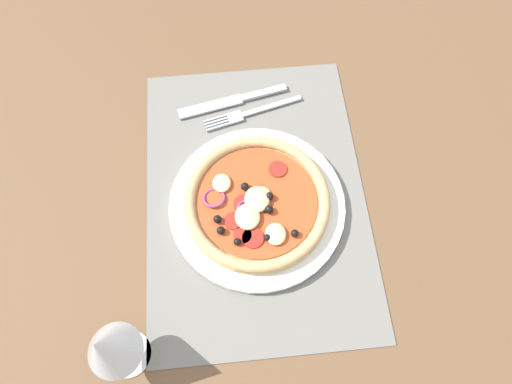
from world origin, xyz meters
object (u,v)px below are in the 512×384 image
Objects in this scene: plate at (259,205)px; pizza at (258,202)px; fork at (248,113)px; knife at (232,101)px; wine_glass at (106,348)px.

pizza reaches higher than plate.
plate is at bearing 76.30° from fork.
pizza is 1.15× the size of knife.
wine_glass is at bearing 134.96° from plate.
knife is at bearing -23.23° from wine_glass.
pizza is 21.00cm from knife.
knife reaches higher than fork.
fork is 44.28cm from wine_glass.
knife is at bearing 7.83° from plate.
fork is (17.76, 0.19, -0.40)cm from plate.
plate is 1.22× the size of pizza.
plate is 1.57× the size of fork.
wine_glass reaches higher than pizza.
wine_glass is at bearing 47.74° from fork.
fork is at bearing 121.11° from knife.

